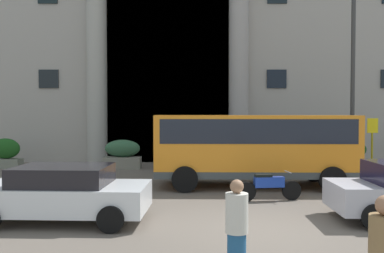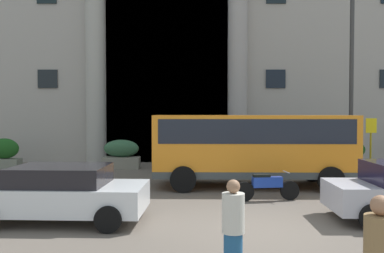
{
  "view_description": "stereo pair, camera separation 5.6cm",
  "coord_description": "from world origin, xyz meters",
  "px_view_note": "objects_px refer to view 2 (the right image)",
  "views": [
    {
      "loc": [
        -1.51,
        -9.54,
        2.7
      ],
      "look_at": [
        -1.47,
        6.91,
        2.17
      ],
      "focal_mm": 38.43,
      "sensor_mm": 36.0,
      "label": 1
    },
    {
      "loc": [
        -1.46,
        -9.54,
        2.7
      ],
      "look_at": [
        -1.47,
        6.91,
        2.17
      ],
      "focal_mm": 38.43,
      "sensor_mm": 36.0,
      "label": 2
    }
  ],
  "objects_px": {
    "bus_stop_sign": "(371,141)",
    "hedge_planter_entrance_left": "(204,155)",
    "lamppost_plaza_centre": "(352,68)",
    "hedge_planter_far_west": "(347,155)",
    "parked_compact_extra": "(61,193)",
    "pedestrian_man_crossing": "(233,231)",
    "hedge_planter_east": "(122,155)",
    "hedge_planter_far_east": "(5,154)",
    "motorcycle_near_kerb": "(266,186)",
    "orange_minibus": "(253,144)"
  },
  "relations": [
    {
      "from": "parked_compact_extra",
      "to": "lamppost_plaza_centre",
      "type": "relative_size",
      "value": 0.53
    },
    {
      "from": "bus_stop_sign",
      "to": "hedge_planter_far_west",
      "type": "relative_size",
      "value": 1.33
    },
    {
      "from": "bus_stop_sign",
      "to": "parked_compact_extra",
      "type": "relative_size",
      "value": 0.59
    },
    {
      "from": "hedge_planter_far_west",
      "to": "pedestrian_man_crossing",
      "type": "xyz_separation_m",
      "value": [
        -6.77,
        -13.24,
        0.14
      ]
    },
    {
      "from": "hedge_planter_east",
      "to": "motorcycle_near_kerb",
      "type": "xyz_separation_m",
      "value": [
        5.73,
        -7.42,
        -0.22
      ]
    },
    {
      "from": "hedge_planter_far_west",
      "to": "motorcycle_near_kerb",
      "type": "height_order",
      "value": "hedge_planter_far_west"
    },
    {
      "from": "hedge_planter_far_east",
      "to": "hedge_planter_east",
      "type": "height_order",
      "value": "hedge_planter_far_east"
    },
    {
      "from": "orange_minibus",
      "to": "hedge_planter_far_east",
      "type": "xyz_separation_m",
      "value": [
        -11.53,
        5.19,
        -0.87
      ]
    },
    {
      "from": "orange_minibus",
      "to": "hedge_planter_east",
      "type": "bearing_deg",
      "value": 140.11
    },
    {
      "from": "orange_minibus",
      "to": "pedestrian_man_crossing",
      "type": "distance_m",
      "value": 8.8
    },
    {
      "from": "hedge_planter_east",
      "to": "parked_compact_extra",
      "type": "relative_size",
      "value": 0.42
    },
    {
      "from": "orange_minibus",
      "to": "parked_compact_extra",
      "type": "height_order",
      "value": "orange_minibus"
    },
    {
      "from": "hedge_planter_far_west",
      "to": "hedge_planter_far_east",
      "type": "distance_m",
      "value": 16.72
    },
    {
      "from": "bus_stop_sign",
      "to": "lamppost_plaza_centre",
      "type": "bearing_deg",
      "value": 126.98
    },
    {
      "from": "hedge_planter_east",
      "to": "pedestrian_man_crossing",
      "type": "height_order",
      "value": "pedestrian_man_crossing"
    },
    {
      "from": "parked_compact_extra",
      "to": "pedestrian_man_crossing",
      "type": "height_order",
      "value": "pedestrian_man_crossing"
    },
    {
      "from": "hedge_planter_far_west",
      "to": "hedge_planter_east",
      "type": "height_order",
      "value": "hedge_planter_far_west"
    },
    {
      "from": "lamppost_plaza_centre",
      "to": "hedge_planter_far_west",
      "type": "bearing_deg",
      "value": 73.66
    },
    {
      "from": "hedge_planter_far_east",
      "to": "hedge_planter_entrance_left",
      "type": "distance_m",
      "value": 9.85
    },
    {
      "from": "hedge_planter_far_west",
      "to": "lamppost_plaza_centre",
      "type": "xyz_separation_m",
      "value": [
        -0.62,
        -2.11,
        3.93
      ]
    },
    {
      "from": "bus_stop_sign",
      "to": "lamppost_plaza_centre",
      "type": "relative_size",
      "value": 0.31
    },
    {
      "from": "hedge_planter_east",
      "to": "lamppost_plaza_centre",
      "type": "height_order",
      "value": "lamppost_plaza_centre"
    },
    {
      "from": "hedge_planter_far_east",
      "to": "hedge_planter_entrance_left",
      "type": "bearing_deg",
      "value": -2.48
    },
    {
      "from": "pedestrian_man_crossing",
      "to": "lamppost_plaza_centre",
      "type": "bearing_deg",
      "value": 163.69
    },
    {
      "from": "bus_stop_sign",
      "to": "hedge_planter_east",
      "type": "distance_m",
      "value": 11.3
    },
    {
      "from": "hedge_planter_far_east",
      "to": "parked_compact_extra",
      "type": "height_order",
      "value": "hedge_planter_far_east"
    },
    {
      "from": "hedge_planter_far_east",
      "to": "parked_compact_extra",
      "type": "relative_size",
      "value": 0.36
    },
    {
      "from": "pedestrian_man_crossing",
      "to": "lamppost_plaza_centre",
      "type": "relative_size",
      "value": 0.21
    },
    {
      "from": "hedge_planter_far_west",
      "to": "motorcycle_near_kerb",
      "type": "bearing_deg",
      "value": -126.02
    },
    {
      "from": "hedge_planter_far_east",
      "to": "motorcycle_near_kerb",
      "type": "distance_m",
      "value": 13.87
    },
    {
      "from": "motorcycle_near_kerb",
      "to": "pedestrian_man_crossing",
      "type": "relative_size",
      "value": 1.23
    },
    {
      "from": "parked_compact_extra",
      "to": "pedestrian_man_crossing",
      "type": "bearing_deg",
      "value": -41.32
    },
    {
      "from": "bus_stop_sign",
      "to": "pedestrian_man_crossing",
      "type": "xyz_separation_m",
      "value": [
        -6.7,
        -10.41,
        -0.72
      ]
    },
    {
      "from": "hedge_planter_entrance_left",
      "to": "pedestrian_man_crossing",
      "type": "bearing_deg",
      "value": -89.55
    },
    {
      "from": "orange_minibus",
      "to": "bus_stop_sign",
      "type": "relative_size",
      "value": 2.88
    },
    {
      "from": "motorcycle_near_kerb",
      "to": "bus_stop_sign",
      "type": "bearing_deg",
      "value": 32.49
    },
    {
      "from": "bus_stop_sign",
      "to": "hedge_planter_far_west",
      "type": "height_order",
      "value": "bus_stop_sign"
    },
    {
      "from": "pedestrian_man_crossing",
      "to": "hedge_planter_far_west",
      "type": "bearing_deg",
      "value": 165.54
    },
    {
      "from": "hedge_planter_far_west",
      "to": "hedge_planter_entrance_left",
      "type": "relative_size",
      "value": 0.98
    },
    {
      "from": "bus_stop_sign",
      "to": "hedge_planter_entrance_left",
      "type": "xyz_separation_m",
      "value": [
        -6.81,
        2.98,
        -0.88
      ]
    },
    {
      "from": "bus_stop_sign",
      "to": "hedge_planter_entrance_left",
      "type": "bearing_deg",
      "value": 156.34
    },
    {
      "from": "orange_minibus",
      "to": "hedge_planter_entrance_left",
      "type": "bearing_deg",
      "value": 110.67
    },
    {
      "from": "hedge_planter_east",
      "to": "parked_compact_extra",
      "type": "bearing_deg",
      "value": -88.91
    },
    {
      "from": "orange_minibus",
      "to": "hedge_planter_entrance_left",
      "type": "xyz_separation_m",
      "value": [
        -1.69,
        4.76,
        -0.91
      ]
    },
    {
      "from": "hedge_planter_east",
      "to": "motorcycle_near_kerb",
      "type": "distance_m",
      "value": 9.38
    },
    {
      "from": "hedge_planter_far_west",
      "to": "bus_stop_sign",
      "type": "bearing_deg",
      "value": -91.44
    },
    {
      "from": "hedge_planter_entrance_left",
      "to": "motorcycle_near_kerb",
      "type": "distance_m",
      "value": 7.43
    },
    {
      "from": "orange_minibus",
      "to": "pedestrian_man_crossing",
      "type": "xyz_separation_m",
      "value": [
        -1.58,
        -8.62,
        -0.75
      ]
    },
    {
      "from": "orange_minibus",
      "to": "pedestrian_man_crossing",
      "type": "height_order",
      "value": "orange_minibus"
    },
    {
      "from": "hedge_planter_far_east",
      "to": "motorcycle_near_kerb",
      "type": "height_order",
      "value": "hedge_planter_far_east"
    }
  ]
}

